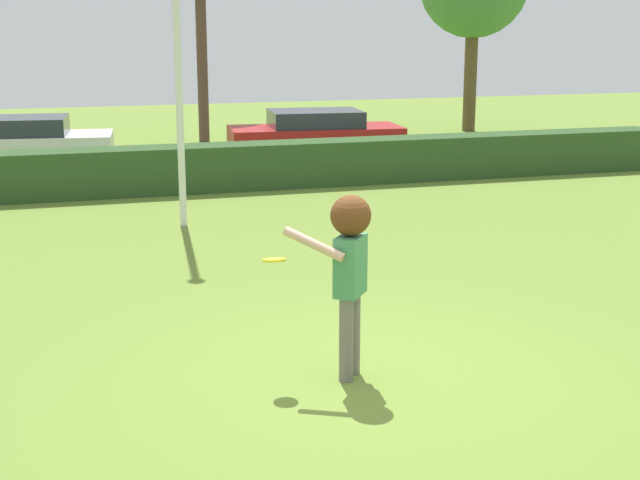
% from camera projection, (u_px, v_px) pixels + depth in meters
% --- Properties ---
extents(ground_plane, '(60.00, 60.00, 0.00)m').
position_uv_depth(ground_plane, '(367.00, 375.00, 9.00)').
color(ground_plane, olive).
extents(person, '(0.84, 0.47, 1.81)m').
position_uv_depth(person, '(349.00, 258.00, 8.67)').
color(person, slate).
rests_on(person, ground).
extents(frisbee, '(0.23, 0.23, 0.05)m').
position_uv_depth(frisbee, '(274.00, 260.00, 8.70)').
color(frisbee, yellow).
extents(lamppost, '(0.24, 0.24, 6.43)m').
position_uv_depth(lamppost, '(176.00, 12.00, 14.71)').
color(lamppost, silver).
rests_on(lamppost, ground).
extents(hedge_row, '(21.37, 0.90, 0.93)m').
position_uv_depth(hedge_row, '(195.00, 168.00, 18.57)').
color(hedge_row, '#2C4C23').
rests_on(hedge_row, ground).
extents(parked_car_white, '(4.37, 2.20, 1.25)m').
position_uv_depth(parked_car_white, '(18.00, 142.00, 20.88)').
color(parked_car_white, white).
rests_on(parked_car_white, ground).
extents(parked_car_red, '(4.34, 2.12, 1.25)m').
position_uv_depth(parked_car_red, '(315.00, 133.00, 22.45)').
color(parked_car_red, '#B21E1E').
rests_on(parked_car_red, ground).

